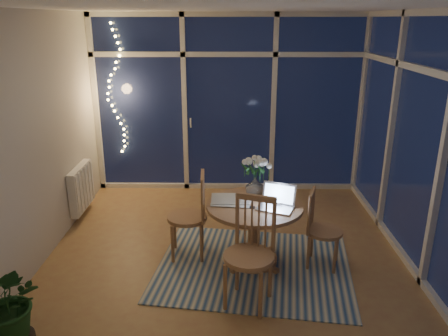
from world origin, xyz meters
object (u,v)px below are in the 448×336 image
Objects in this scene: chair_front at (249,254)px; potted_plant at (11,313)px; flower_vase at (255,187)px; chair_left at (187,215)px; dining_table at (254,234)px; laptop at (276,197)px; chair_right at (325,230)px.

chair_front is 1.36× the size of potted_plant.
potted_plant is at bearing -140.14° from flower_vase.
chair_left is 0.80m from flower_vase.
flower_vase is at bearing 86.74° from dining_table.
potted_plant is (-2.13, -1.27, -0.43)m from laptop.
laptop is (0.29, 0.61, 0.30)m from chair_front.
dining_table is 0.50m from flower_vase.
dining_table is 0.74m from chair_right.
chair_front is 4.93× the size of flower_vase.
potted_plant is (-1.94, -1.62, -0.41)m from flower_vase.
potted_plant is (-2.66, -1.33, -0.05)m from chair_right.
laptop is at bearing 30.92° from potted_plant.
chair_right reaches higher than dining_table.
dining_table is 0.97× the size of chair_front.
chair_front is 2.97× the size of laptop.
chair_left reaches higher than potted_plant.
flower_vase is (0.01, 0.23, 0.45)m from dining_table.
chair_right is at bearing -4.17° from dining_table.
dining_table is 0.75m from chair_front.
chair_front is at bearing 147.23° from chair_right.
chair_right is 1.12× the size of potted_plant.
potted_plant is at bearing -127.13° from laptop.
chair_front reaches higher than laptop.
laptop is 2.52m from potted_plant.
laptop is 0.39m from flower_vase.
dining_table is 4.79× the size of flower_vase.
dining_table is at bearing -93.26° from flower_vase.
chair_left reaches higher than flower_vase.
chair_left is 1.95m from potted_plant.
chair_front is 1.96m from potted_plant.
chair_front is at bearing -93.29° from laptop.
chair_right is (0.73, -0.05, 0.08)m from dining_table.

